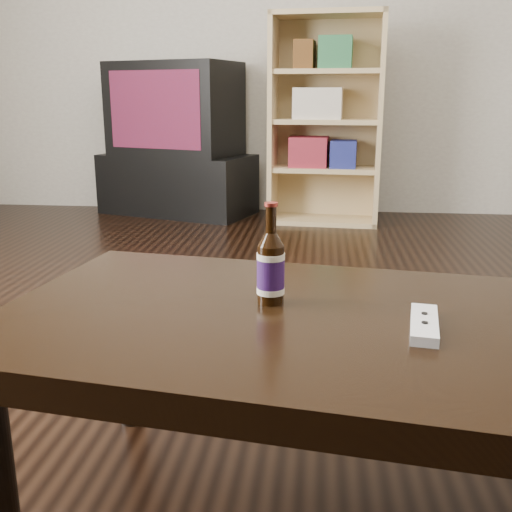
# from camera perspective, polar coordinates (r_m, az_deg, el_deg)

# --- Properties ---
(floor) EXTENTS (5.00, 6.00, 0.01)m
(floor) POSITION_cam_1_polar(r_m,az_deg,el_deg) (1.88, -6.12, -12.83)
(floor) COLOR black
(floor) RESTS_ON ground
(wall_back) EXTENTS (5.00, 0.02, 2.70)m
(wall_back) POSITION_cam_1_polar(r_m,az_deg,el_deg) (4.67, 1.68, 20.96)
(wall_back) COLOR #B8B0A3
(wall_back) RESTS_ON ground
(tv_stand) EXTENTS (1.22, 0.87, 0.44)m
(tv_stand) POSITION_cam_1_polar(r_m,az_deg,el_deg) (4.59, -7.44, 6.81)
(tv_stand) COLOR black
(tv_stand) RESTS_ON floor
(tv) EXTENTS (1.01, 0.80, 0.66)m
(tv) POSITION_cam_1_polar(r_m,az_deg,el_deg) (4.55, -7.70, 13.70)
(tv) COLOR black
(tv) RESTS_ON tv_stand
(bookshelf) EXTENTS (0.78, 0.40, 1.40)m
(bookshelf) POSITION_cam_1_polar(r_m,az_deg,el_deg) (4.21, 6.56, 13.02)
(bookshelf) COLOR tan
(bookshelf) RESTS_ON floor
(coffee_table) EXTENTS (1.32, 0.88, 0.46)m
(coffee_table) POSITION_cam_1_polar(r_m,az_deg,el_deg) (1.19, 5.22, -8.40)
(coffee_table) COLOR black
(coffee_table) RESTS_ON floor
(beer_bottle) EXTENTS (0.07, 0.07, 0.21)m
(beer_bottle) POSITION_cam_1_polar(r_m,az_deg,el_deg) (1.21, 1.41, -1.18)
(beer_bottle) COLOR black
(beer_bottle) RESTS_ON coffee_table
(remote) EXTENTS (0.07, 0.18, 0.02)m
(remote) POSITION_cam_1_polar(r_m,az_deg,el_deg) (1.13, 15.73, -6.28)
(remote) COLOR silver
(remote) RESTS_ON coffee_table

